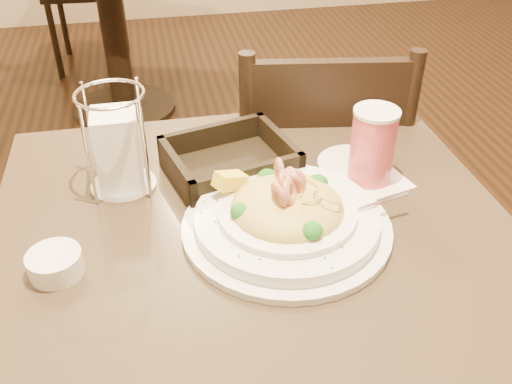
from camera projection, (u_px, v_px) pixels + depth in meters
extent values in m
cylinder|color=black|center=(258.00, 379.00, 1.18)|extent=(0.12, 0.12, 0.70)
cube|color=#4C3C2B|center=(258.00, 244.00, 0.97)|extent=(0.90, 0.90, 0.03)
cylinder|color=black|center=(125.00, 108.00, 2.98)|extent=(0.52, 0.52, 0.03)
cylinder|color=black|center=(115.00, 40.00, 2.77)|extent=(0.12, 0.12, 0.70)
cube|color=black|center=(310.00, 190.00, 1.61)|extent=(0.48, 0.48, 0.04)
cylinder|color=black|center=(354.00, 216.00, 1.90)|extent=(0.04, 0.04, 0.43)
cylinder|color=black|center=(246.00, 219.00, 1.88)|extent=(0.04, 0.04, 0.43)
cylinder|color=black|center=(377.00, 294.00, 1.60)|extent=(0.04, 0.04, 0.43)
cylinder|color=black|center=(249.00, 298.00, 1.59)|extent=(0.04, 0.04, 0.43)
cylinder|color=black|center=(403.00, 145.00, 1.32)|extent=(0.04, 0.04, 0.46)
cylinder|color=black|center=(248.00, 149.00, 1.31)|extent=(0.04, 0.04, 0.46)
cube|color=black|center=(329.00, 108.00, 1.26)|extent=(0.36, 0.09, 0.22)
cylinder|color=black|center=(123.00, 18.00, 3.54)|extent=(0.04, 0.04, 0.43)
cylinder|color=black|center=(63.00, 21.00, 3.49)|extent=(0.04, 0.04, 0.43)
cylinder|color=black|center=(120.00, 38.00, 3.25)|extent=(0.04, 0.04, 0.43)
cylinder|color=black|center=(55.00, 41.00, 3.20)|extent=(0.04, 0.04, 0.43)
cylinder|color=white|center=(286.00, 227.00, 0.97)|extent=(0.36, 0.36, 0.01)
cylinder|color=white|center=(287.00, 219.00, 0.96)|extent=(0.31, 0.31, 0.02)
cylinder|color=white|center=(287.00, 211.00, 0.95)|extent=(0.23, 0.23, 0.01)
ellipsoid|color=gold|center=(287.00, 207.00, 0.95)|extent=(0.19, 0.19, 0.07)
cube|color=yellow|center=(230.00, 181.00, 0.98)|extent=(0.07, 0.06, 0.04)
cube|color=silver|center=(375.00, 204.00, 0.97)|extent=(0.13, 0.03, 0.01)
cube|color=silver|center=(334.00, 207.00, 0.95)|extent=(0.04, 0.03, 0.00)
torus|color=gold|center=(308.00, 201.00, 0.92)|extent=(0.07, 0.06, 0.04)
torus|color=gold|center=(296.00, 213.00, 0.92)|extent=(0.06, 0.06, 0.03)
torus|color=gold|center=(287.00, 200.00, 0.95)|extent=(0.04, 0.04, 0.03)
torus|color=gold|center=(305.00, 190.00, 0.94)|extent=(0.07, 0.07, 0.02)
torus|color=gold|center=(272.00, 200.00, 0.92)|extent=(0.05, 0.05, 0.03)
torus|color=gold|center=(313.00, 201.00, 0.94)|extent=(0.04, 0.04, 0.02)
torus|color=gold|center=(292.00, 194.00, 0.92)|extent=(0.05, 0.05, 0.01)
torus|color=gold|center=(327.00, 198.00, 0.92)|extent=(0.06, 0.07, 0.04)
torus|color=gold|center=(261.00, 196.00, 0.95)|extent=(0.06, 0.06, 0.02)
torus|color=gold|center=(290.00, 196.00, 0.95)|extent=(0.04, 0.04, 0.02)
torus|color=gold|center=(289.00, 199.00, 0.93)|extent=(0.06, 0.05, 0.04)
torus|color=gold|center=(285.00, 204.00, 0.94)|extent=(0.05, 0.04, 0.05)
torus|color=gold|center=(283.00, 201.00, 0.94)|extent=(0.05, 0.06, 0.04)
torus|color=gold|center=(294.00, 216.00, 0.89)|extent=(0.04, 0.05, 0.03)
torus|color=gold|center=(279.00, 225.00, 0.88)|extent=(0.05, 0.05, 0.02)
torus|color=tan|center=(287.00, 183.00, 0.93)|extent=(0.05, 0.05, 0.05)
torus|color=tan|center=(290.00, 193.00, 0.91)|extent=(0.05, 0.05, 0.05)
torus|color=tan|center=(279.00, 171.00, 0.96)|extent=(0.02, 0.04, 0.04)
torus|color=tan|center=(291.00, 185.00, 0.92)|extent=(0.05, 0.04, 0.04)
torus|color=tan|center=(291.00, 184.00, 0.93)|extent=(0.04, 0.05, 0.05)
torus|color=tan|center=(289.00, 181.00, 0.93)|extent=(0.04, 0.05, 0.05)
torus|color=tan|center=(279.00, 195.00, 0.90)|extent=(0.03, 0.05, 0.05)
torus|color=tan|center=(293.00, 182.00, 0.93)|extent=(0.05, 0.03, 0.05)
ellipsoid|color=#165413|center=(318.00, 183.00, 0.99)|extent=(0.04, 0.04, 0.03)
ellipsoid|color=#165413|center=(268.00, 177.00, 1.00)|extent=(0.04, 0.04, 0.03)
ellipsoid|color=#165413|center=(241.00, 212.00, 0.92)|extent=(0.03, 0.03, 0.03)
ellipsoid|color=#165413|center=(311.00, 231.00, 0.88)|extent=(0.04, 0.04, 0.03)
cube|color=#266619|center=(325.00, 258.00, 0.86)|extent=(0.00, 0.00, 0.00)
cube|color=#266619|center=(276.00, 165.00, 1.07)|extent=(0.00, 0.00, 0.00)
cube|color=#266619|center=(280.00, 167.00, 1.07)|extent=(0.00, 0.00, 0.00)
cube|color=#266619|center=(201.00, 212.00, 0.95)|extent=(0.00, 0.00, 0.00)
cube|color=#266619|center=(342.00, 247.00, 0.88)|extent=(0.00, 0.00, 0.00)
cube|color=#266619|center=(239.00, 256.00, 0.87)|extent=(0.00, 0.00, 0.00)
cube|color=#266619|center=(215.00, 222.00, 0.93)|extent=(0.00, 0.00, 0.00)
cube|color=#266619|center=(203.00, 201.00, 0.98)|extent=(0.00, 0.00, 0.00)
cube|color=#266619|center=(260.00, 259.00, 0.86)|extent=(0.00, 0.00, 0.00)
cube|color=#266619|center=(332.00, 267.00, 0.84)|extent=(0.00, 0.00, 0.00)
cube|color=white|center=(368.00, 179.00, 1.10)|extent=(0.16, 0.16, 0.00)
cylinder|color=#D84C5C|center=(372.00, 146.00, 1.06)|extent=(0.08, 0.08, 0.14)
cylinder|color=white|center=(377.00, 112.00, 1.02)|extent=(0.09, 0.09, 0.01)
cube|color=black|center=(230.00, 169.00, 1.11)|extent=(0.27, 0.24, 0.02)
cube|color=black|center=(279.00, 143.00, 1.13)|extent=(0.06, 0.19, 0.05)
cube|color=black|center=(176.00, 169.00, 1.06)|extent=(0.06, 0.19, 0.05)
cube|color=black|center=(212.00, 135.00, 1.16)|extent=(0.23, 0.07, 0.05)
cube|color=black|center=(249.00, 178.00, 1.03)|extent=(0.23, 0.07, 0.05)
cylinder|color=silver|center=(124.00, 185.00, 1.08)|extent=(0.12, 0.12, 0.01)
torus|color=silver|center=(109.00, 94.00, 0.97)|extent=(0.12, 0.12, 0.01)
cube|color=white|center=(118.00, 150.00, 1.03)|extent=(0.09, 0.09, 0.15)
cylinder|color=silver|center=(88.00, 157.00, 0.98)|extent=(0.01, 0.01, 0.19)
cylinder|color=silver|center=(145.00, 151.00, 0.99)|extent=(0.01, 0.01, 0.19)
cylinder|color=silver|center=(90.00, 130.00, 1.05)|extent=(0.01, 0.01, 0.19)
cylinder|color=silver|center=(142.00, 125.00, 1.07)|extent=(0.01, 0.01, 0.19)
cylinder|color=white|center=(352.00, 164.00, 1.14)|extent=(0.14, 0.14, 0.01)
cylinder|color=white|center=(55.00, 264.00, 0.88)|extent=(0.09, 0.09, 0.04)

